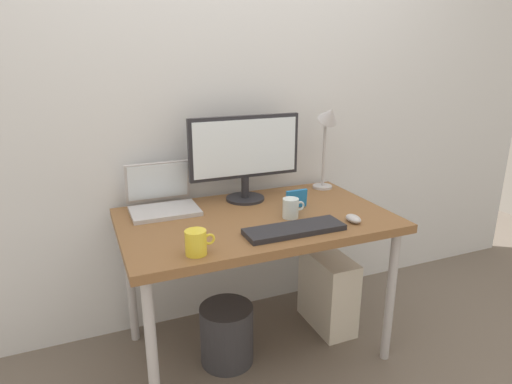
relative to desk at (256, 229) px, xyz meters
name	(u,v)px	position (x,y,z in m)	size (l,w,h in m)	color
ground_plane	(256,347)	(0.00, 0.00, -0.67)	(6.00, 6.00, 0.00)	#665B51
back_wall	(224,86)	(0.00, 0.44, 0.63)	(4.40, 0.04, 2.60)	silver
desk	(256,229)	(0.00, 0.00, 0.00)	(1.26, 0.76, 0.73)	brown
monitor	(245,152)	(0.04, 0.25, 0.32)	(0.58, 0.20, 0.44)	#232328
laptop	(162,198)	(-0.39, 0.27, 0.12)	(0.32, 0.27, 0.23)	#B2B2B7
desk_lamp	(328,128)	(0.53, 0.25, 0.41)	(0.11, 0.16, 0.48)	#B2B2B7
keyboard	(294,229)	(0.08, -0.24, 0.08)	(0.44, 0.14, 0.02)	#232328
mouse	(353,219)	(0.38, -0.24, 0.08)	(0.06, 0.09, 0.03)	#B2B2B7
coffee_mug	(196,242)	(-0.37, -0.29, 0.11)	(0.12, 0.08, 0.10)	yellow
glass_cup	(291,208)	(0.14, -0.08, 0.11)	(0.11, 0.08, 0.09)	silver
photo_frame	(296,199)	(0.23, 0.03, 0.11)	(0.11, 0.02, 0.09)	#1E72BF
computer_tower	(328,291)	(0.45, 0.04, -0.46)	(0.18, 0.36, 0.42)	silver
wastebasket	(227,334)	(-0.17, -0.04, -0.52)	(0.26, 0.26, 0.30)	#333338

